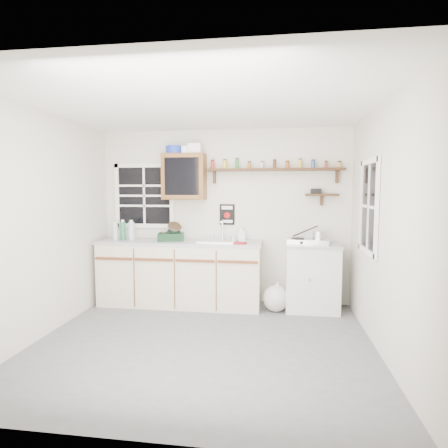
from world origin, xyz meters
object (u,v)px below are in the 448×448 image
at_px(right_cabinet, 312,277).
at_px(dish_rack, 172,235).
at_px(upper_cabinet, 184,177).
at_px(spice_shelf, 274,169).
at_px(hotplate, 308,241).
at_px(main_cabinet, 180,273).

height_order(right_cabinet, dish_rack, dish_rack).
distance_m(right_cabinet, dish_rack, 2.03).
relative_size(upper_cabinet, spice_shelf, 0.34).
relative_size(spice_shelf, hotplate, 3.29).
bearing_deg(hotplate, right_cabinet, 25.63).
distance_m(upper_cabinet, spice_shelf, 1.27).
distance_m(main_cabinet, hotplate, 1.84).
distance_m(upper_cabinet, dish_rack, 0.84).
bearing_deg(upper_cabinet, spice_shelf, 3.14).
xyz_separation_m(upper_cabinet, dish_rack, (-0.15, -0.14, -0.82)).
height_order(spice_shelf, dish_rack, spice_shelf).
bearing_deg(upper_cabinet, main_cabinet, -103.68).
distance_m(spice_shelf, dish_rack, 1.70).
height_order(main_cabinet, spice_shelf, spice_shelf).
relative_size(right_cabinet, dish_rack, 2.23).
bearing_deg(dish_rack, main_cabinet, -14.80).
distance_m(dish_rack, hotplate, 1.89).
bearing_deg(right_cabinet, upper_cabinet, 176.24).
relative_size(upper_cabinet, dish_rack, 1.59).
xyz_separation_m(upper_cabinet, spice_shelf, (1.26, 0.07, 0.10)).
relative_size(right_cabinet, upper_cabinet, 1.40).
height_order(spice_shelf, hotplate, spice_shelf).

